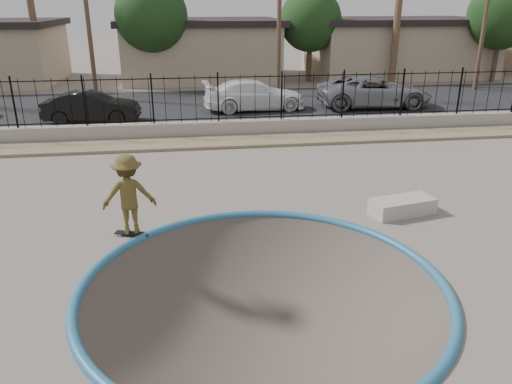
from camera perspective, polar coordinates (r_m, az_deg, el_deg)
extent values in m
cube|color=slate|center=(21.93, -4.49, 4.72)|extent=(120.00, 120.00, 2.20)
torus|color=#2B688C|center=(9.55, 0.86, -10.80)|extent=(7.04, 7.04, 0.20)
cube|color=#92815F|center=(18.93, -3.99, 5.72)|extent=(42.00, 1.60, 0.11)
cube|color=gray|center=(19.93, -4.26, 7.22)|extent=(42.00, 0.45, 0.60)
cube|color=black|center=(19.83, -4.29, 8.40)|extent=(40.00, 0.04, 0.03)
cube|color=black|center=(19.55, -4.42, 12.93)|extent=(40.00, 0.04, 0.04)
cube|color=black|center=(26.52, -5.32, 10.04)|extent=(90.00, 8.00, 0.04)
cube|color=tan|center=(35.69, -6.30, 15.63)|extent=(10.00, 8.00, 3.50)
cube|color=black|center=(35.56, -6.44, 18.76)|extent=(10.60, 8.60, 0.40)
cube|color=tan|center=(38.80, 15.64, 15.44)|extent=(12.00, 8.00, 3.50)
cube|color=black|center=(38.69, 15.93, 18.31)|extent=(12.60, 8.60, 0.40)
cylinder|color=brown|center=(34.14, -24.27, 18.41)|extent=(0.44, 0.44, 9.00)
cylinder|color=brown|center=(33.74, 16.03, 20.22)|extent=(0.44, 0.44, 10.00)
cylinder|color=#473323|center=(28.41, -18.76, 18.92)|extent=(0.24, 0.24, 9.00)
cylinder|color=#473323|center=(28.51, 2.69, 20.44)|extent=(0.24, 0.24, 9.50)
cylinder|color=#473323|center=(32.92, 24.84, 18.29)|extent=(0.24, 0.24, 9.00)
cylinder|color=#473323|center=(32.25, -11.53, 14.34)|extent=(0.34, 0.34, 3.00)
sphere|color=#143311|center=(32.07, -11.90, 19.12)|extent=(4.32, 4.32, 4.32)
cylinder|color=#473323|center=(34.23, 6.09, 14.78)|extent=(0.34, 0.34, 2.75)
sphere|color=#143311|center=(34.06, 6.26, 18.92)|extent=(3.96, 3.96, 3.96)
cylinder|color=#473323|center=(37.23, 25.67, 13.60)|extent=(0.34, 0.34, 3.00)
sphere|color=#143311|center=(37.07, 26.35, 17.71)|extent=(4.32, 4.32, 4.32)
imported|color=olive|center=(11.46, -14.31, -0.73)|extent=(1.23, 0.76, 1.83)
cube|color=black|center=(11.80, -13.94, -4.59)|extent=(0.83, 0.43, 0.02)
cylinder|color=silver|center=(11.85, -15.29, -4.78)|extent=(0.06, 0.04, 0.05)
cylinder|color=silver|center=(11.98, -15.00, -4.47)|extent=(0.06, 0.04, 0.05)
cylinder|color=silver|center=(11.65, -12.82, -5.01)|extent=(0.06, 0.04, 0.05)
cylinder|color=silver|center=(11.78, -12.56, -4.69)|extent=(0.06, 0.04, 0.05)
cube|color=#ACA798|center=(13.08, 16.36, -1.57)|extent=(1.71, 1.02, 0.40)
imported|color=black|center=(23.18, -18.27, 9.22)|extent=(4.14, 1.64, 1.34)
imported|color=white|center=(24.62, -0.15, 11.02)|extent=(5.08, 2.36, 1.44)
imported|color=gray|center=(26.02, 13.35, 11.14)|extent=(5.71, 2.84, 1.56)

